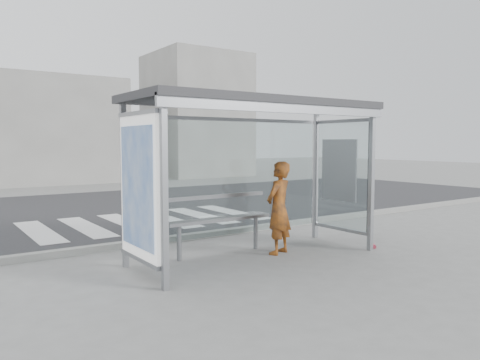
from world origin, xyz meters
The scene contains 10 objects.
ground centered at (0.00, 0.00, 0.00)m, with size 80.00×80.00×0.00m, color slate.
road centered at (0.00, 7.00, 0.00)m, with size 30.00×10.00×0.01m, color #28282B.
curb centered at (0.00, 1.95, 0.06)m, with size 30.00×0.18×0.12m, color gray.
crosswalk centered at (0.00, 4.50, 0.00)m, with size 5.55×3.00×0.00m.
bus_shelter centered at (-0.37, 0.06, 1.98)m, with size 4.25×1.65×2.62m.
building_center centered at (0.00, 18.00, 2.50)m, with size 8.00×5.00×5.00m, color gray.
building_right centered at (9.00, 18.00, 3.50)m, with size 5.00×5.00×7.00m, color gray.
person centered at (0.49, 0.03, 0.80)m, with size 0.58×0.38×1.60m, color #D34113.
bench centered at (-0.37, 0.58, 0.60)m, with size 1.99×0.24×1.03m.
soda_can centered at (2.20, -0.63, 0.03)m, with size 0.07×0.07×0.13m, color #D73F57.
Camera 1 is at (-4.58, -6.14, 1.91)m, focal length 35.00 mm.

